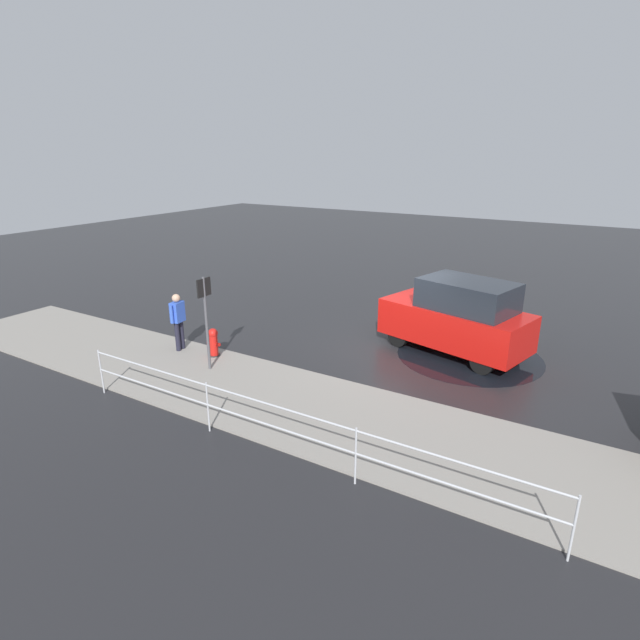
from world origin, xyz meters
TOP-DOWN VIEW (x-y plane):
  - ground_plane at (0.00, 0.00)m, footprint 60.00×60.00m
  - kerb_strip at (0.00, 4.20)m, footprint 24.00×3.20m
  - moving_hatchback at (-1.54, -0.53)m, footprint 4.21×2.65m
  - fire_hydrant at (3.90, 3.06)m, footprint 0.42×0.31m
  - pedestrian at (4.99, 3.21)m, footprint 0.28×0.57m
  - metal_railing at (-0.19, 5.94)m, footprint 9.65×0.04m
  - sign_post at (3.41, 3.76)m, footprint 0.07×0.44m
  - puddle_patch at (-1.95, -0.48)m, footprint 3.81×3.81m

SIDE VIEW (x-z plane):
  - ground_plane at x=0.00m, z-range 0.00..0.00m
  - puddle_patch at x=-1.95m, z-range 0.00..0.01m
  - kerb_strip at x=0.00m, z-range 0.00..0.04m
  - fire_hydrant at x=3.90m, z-range 0.00..0.80m
  - metal_railing at x=-0.19m, z-range 0.22..1.27m
  - pedestrian at x=4.99m, z-range 0.15..1.77m
  - moving_hatchback at x=-1.54m, z-range 0.00..2.06m
  - sign_post at x=3.41m, z-range 0.38..2.78m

